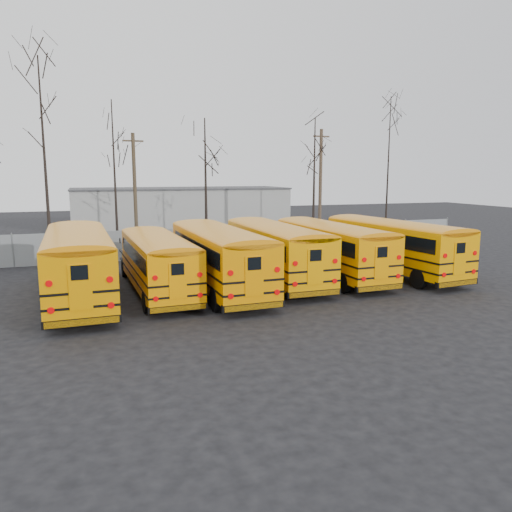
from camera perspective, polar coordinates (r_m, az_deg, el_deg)
name	(u,v)px	position (r m, az deg, el deg)	size (l,w,h in m)	color
ground	(267,297)	(23.10, 1.31, -4.71)	(120.00, 120.00, 0.00)	black
fence	(206,242)	(34.22, -5.69, 1.60)	(40.00, 0.04, 2.00)	gray
distant_building	(181,208)	(54.02, -8.59, 5.47)	(22.00, 8.00, 4.00)	#9FA09B
bus_a	(78,259)	(23.43, -19.69, -0.30)	(2.91, 11.69, 3.25)	black
bus_b	(157,259)	(23.96, -11.23, -0.29)	(2.70, 10.29, 2.86)	black
bus_c	(218,253)	(24.08, -4.36, 0.34)	(2.89, 11.36, 3.16)	black
bus_d	(274,247)	(26.15, 2.10, 1.02)	(2.57, 11.10, 3.10)	black
bus_e	(330,245)	(27.44, 8.44, 1.24)	(2.80, 10.95, 3.04)	black
bus_f	(391,242)	(29.00, 15.13, 1.55)	(3.70, 11.34, 3.12)	black
utility_pole_left	(135,191)	(37.73, -13.66, 7.24)	(1.51, 0.38, 8.50)	#433726
utility_pole_right	(320,182)	(45.14, 7.37, 8.37)	(1.68, 0.41, 9.46)	#4E3D2C
tree_2	(45,160)	(35.73, -23.00, 10.07)	(0.26, 0.26, 12.99)	black
tree_3	(115,176)	(38.08, -15.85, 8.75)	(0.26, 0.26, 10.83)	black
tree_4	(206,183)	(39.49, -5.77, 8.33)	(0.26, 0.26, 9.82)	black
tree_5	(314,183)	(39.68, 6.65, 8.34)	(0.26, 0.26, 9.85)	black
tree_6	(388,168)	(45.91, 14.86, 9.68)	(0.26, 0.26, 12.16)	black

